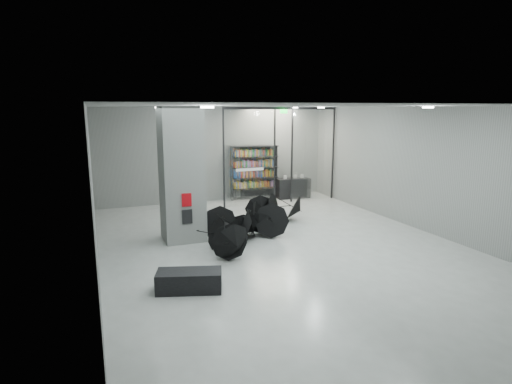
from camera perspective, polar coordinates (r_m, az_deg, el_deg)
name	(u,v)px	position (r m, az deg, el deg)	size (l,w,h in m)	color
room	(286,149)	(11.58, 4.12, 5.77)	(14.00, 14.02, 4.01)	gray
column	(182,175)	(12.79, -10.05, 2.34)	(1.20, 1.20, 4.00)	slate
fire_cabinet	(187,200)	(12.31, -9.37, -1.06)	(0.28, 0.04, 0.38)	#A50A07
info_panel	(187,217)	(12.43, -9.29, -3.32)	(0.30, 0.03, 0.42)	black
exit_sign	(284,111)	(17.34, 3.78, 10.83)	(0.30, 0.06, 0.15)	#0CE533
glass_partition	(281,151)	(17.61, 3.41, 5.50)	(5.06, 0.08, 4.00)	silver
bench	(189,281)	(9.56, -9.03, -11.80)	(1.41, 0.61, 0.45)	black
bookshelf	(254,172)	(18.60, -0.27, 2.70)	(2.13, 0.43, 2.34)	black
shop_counter	(293,188)	(18.88, 5.02, 0.54)	(1.47, 0.59, 0.88)	black
umbrella_cluster	(252,228)	(13.06, -0.61, -4.94)	(4.82, 4.56, 1.25)	black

